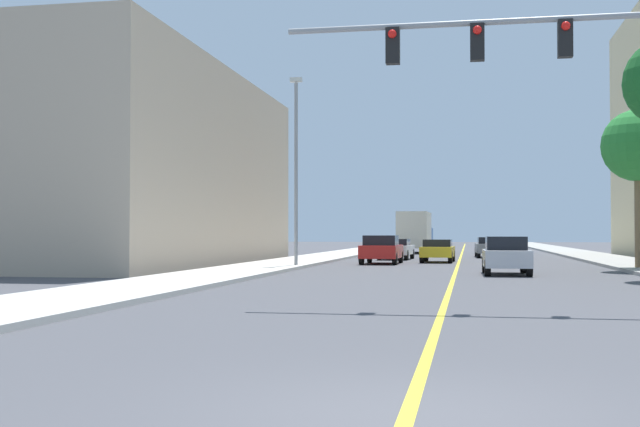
{
  "coord_description": "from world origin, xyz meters",
  "views": [
    {
      "loc": [
        0.55,
        -7.26,
        1.65
      ],
      "look_at": [
        -3.75,
        15.71,
        2.22
      ],
      "focal_mm": 44.67,
      "sensor_mm": 36.0,
      "label": 1
    }
  ],
  "objects_px": {
    "traffic_signal_mast": "(612,71)",
    "car_silver": "(506,255)",
    "car_gray": "(491,247)",
    "car_red": "(382,249)",
    "car_white": "(396,249)",
    "car_yellow": "(438,250)",
    "delivery_truck": "(415,232)",
    "palm_far": "(638,147)",
    "street_lamp": "(296,162)"
  },
  "relations": [
    {
      "from": "palm_far",
      "to": "delivery_truck",
      "type": "relative_size",
      "value": 0.8
    },
    {
      "from": "traffic_signal_mast",
      "to": "car_gray",
      "type": "xyz_separation_m",
      "value": [
        -1.66,
        36.41,
        -4.49
      ]
    },
    {
      "from": "traffic_signal_mast",
      "to": "car_red",
      "type": "distance_m",
      "value": 25.62
    },
    {
      "from": "palm_far",
      "to": "car_gray",
      "type": "xyz_separation_m",
      "value": [
        -5.86,
        18.04,
        -4.7
      ]
    },
    {
      "from": "palm_far",
      "to": "car_silver",
      "type": "height_order",
      "value": "palm_far"
    },
    {
      "from": "car_red",
      "to": "car_gray",
      "type": "relative_size",
      "value": 0.9
    },
    {
      "from": "car_silver",
      "to": "car_yellow",
      "type": "xyz_separation_m",
      "value": [
        -3.16,
        12.84,
        -0.09
      ]
    },
    {
      "from": "traffic_signal_mast",
      "to": "street_lamp",
      "type": "height_order",
      "value": "street_lamp"
    },
    {
      "from": "traffic_signal_mast",
      "to": "car_yellow",
      "type": "relative_size",
      "value": 2.77
    },
    {
      "from": "street_lamp",
      "to": "car_silver",
      "type": "xyz_separation_m",
      "value": [
        9.44,
        -4.27,
        -4.24
      ]
    },
    {
      "from": "street_lamp",
      "to": "car_yellow",
      "type": "relative_size",
      "value": 2.21
    },
    {
      "from": "delivery_truck",
      "to": "car_red",
      "type": "bearing_deg",
      "value": -89.88
    },
    {
      "from": "car_red",
      "to": "car_white",
      "type": "xyz_separation_m",
      "value": [
        0.14,
        7.03,
        -0.1
      ]
    },
    {
      "from": "traffic_signal_mast",
      "to": "car_yellow",
      "type": "bearing_deg",
      "value": 100.18
    },
    {
      "from": "traffic_signal_mast",
      "to": "car_red",
      "type": "bearing_deg",
      "value": 107.74
    },
    {
      "from": "delivery_truck",
      "to": "car_white",
      "type": "bearing_deg",
      "value": -89.66
    },
    {
      "from": "car_red",
      "to": "delivery_truck",
      "type": "bearing_deg",
      "value": 90.4
    },
    {
      "from": "street_lamp",
      "to": "car_red",
      "type": "height_order",
      "value": "street_lamp"
    },
    {
      "from": "palm_far",
      "to": "car_gray",
      "type": "distance_m",
      "value": 19.54
    },
    {
      "from": "palm_far",
      "to": "car_red",
      "type": "distance_m",
      "value": 13.96
    },
    {
      "from": "car_silver",
      "to": "delivery_truck",
      "type": "height_order",
      "value": "delivery_truck"
    },
    {
      "from": "palm_far",
      "to": "car_white",
      "type": "height_order",
      "value": "palm_far"
    },
    {
      "from": "street_lamp",
      "to": "car_gray",
      "type": "relative_size",
      "value": 1.91
    },
    {
      "from": "car_red",
      "to": "street_lamp",
      "type": "bearing_deg",
      "value": -119.79
    },
    {
      "from": "street_lamp",
      "to": "car_red",
      "type": "xyz_separation_m",
      "value": [
        3.42,
        5.74,
        -4.22
      ]
    },
    {
      "from": "traffic_signal_mast",
      "to": "delivery_truck",
      "type": "xyz_separation_m",
      "value": [
        -7.45,
        47.41,
        -3.45
      ]
    },
    {
      "from": "car_silver",
      "to": "delivery_truck",
      "type": "relative_size",
      "value": 0.45
    },
    {
      "from": "street_lamp",
      "to": "palm_far",
      "type": "relative_size",
      "value": 1.28
    },
    {
      "from": "traffic_signal_mast",
      "to": "car_silver",
      "type": "bearing_deg",
      "value": 96.75
    },
    {
      "from": "car_yellow",
      "to": "delivery_truck",
      "type": "bearing_deg",
      "value": 99.12
    },
    {
      "from": "street_lamp",
      "to": "car_red",
      "type": "relative_size",
      "value": 2.13
    },
    {
      "from": "car_silver",
      "to": "car_gray",
      "type": "distance_m",
      "value": 22.38
    },
    {
      "from": "car_red",
      "to": "car_white",
      "type": "relative_size",
      "value": 0.98
    },
    {
      "from": "palm_far",
      "to": "car_silver",
      "type": "bearing_deg",
      "value": -143.43
    },
    {
      "from": "traffic_signal_mast",
      "to": "delivery_truck",
      "type": "bearing_deg",
      "value": 98.93
    },
    {
      "from": "traffic_signal_mast",
      "to": "palm_far",
      "type": "height_order",
      "value": "palm_far"
    },
    {
      "from": "palm_far",
      "to": "car_red",
      "type": "relative_size",
      "value": 1.67
    },
    {
      "from": "car_yellow",
      "to": "car_white",
      "type": "relative_size",
      "value": 0.94
    },
    {
      "from": "car_yellow",
      "to": "car_gray",
      "type": "distance_m",
      "value": 10.05
    },
    {
      "from": "delivery_truck",
      "to": "car_gray",
      "type": "bearing_deg",
      "value": -61.53
    },
    {
      "from": "traffic_signal_mast",
      "to": "car_gray",
      "type": "bearing_deg",
      "value": 92.61
    },
    {
      "from": "car_yellow",
      "to": "delivery_truck",
      "type": "height_order",
      "value": "delivery_truck"
    },
    {
      "from": "street_lamp",
      "to": "palm_far",
      "type": "distance_m",
      "value": 15.31
    },
    {
      "from": "street_lamp",
      "to": "car_yellow",
      "type": "xyz_separation_m",
      "value": [
        6.28,
        8.57,
        -4.32
      ]
    },
    {
      "from": "car_gray",
      "to": "car_white",
      "type": "relative_size",
      "value": 1.09
    },
    {
      "from": "traffic_signal_mast",
      "to": "car_silver",
      "type": "height_order",
      "value": "traffic_signal_mast"
    },
    {
      "from": "street_lamp",
      "to": "delivery_truck",
      "type": "relative_size",
      "value": 1.03
    },
    {
      "from": "palm_far",
      "to": "car_gray",
      "type": "relative_size",
      "value": 1.49
    },
    {
      "from": "traffic_signal_mast",
      "to": "palm_far",
      "type": "distance_m",
      "value": 18.85
    },
    {
      "from": "car_yellow",
      "to": "car_white",
      "type": "bearing_deg",
      "value": 124.87
    }
  ]
}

